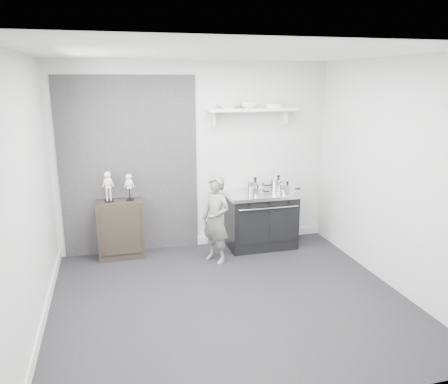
# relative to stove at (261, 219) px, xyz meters

# --- Properties ---
(ground) EXTENTS (4.00, 4.00, 0.00)m
(ground) POSITION_rel_stove_xyz_m (-0.90, -1.48, -0.42)
(ground) COLOR black
(ground) RESTS_ON ground
(room_shell) EXTENTS (4.02, 3.62, 2.71)m
(room_shell) POSITION_rel_stove_xyz_m (-0.99, -1.33, 1.22)
(room_shell) COLOR silver
(room_shell) RESTS_ON ground
(wall_shelf) EXTENTS (1.30, 0.26, 0.24)m
(wall_shelf) POSITION_rel_stove_xyz_m (-0.10, 0.20, 1.59)
(wall_shelf) COLOR white
(wall_shelf) RESTS_ON room_shell
(stove) EXTENTS (1.04, 0.65, 0.83)m
(stove) POSITION_rel_stove_xyz_m (0.00, 0.00, 0.00)
(stove) COLOR black
(stove) RESTS_ON ground
(side_cabinet) EXTENTS (0.63, 0.37, 0.82)m
(side_cabinet) POSITION_rel_stove_xyz_m (-2.03, 0.13, -0.01)
(side_cabinet) COLOR black
(side_cabinet) RESTS_ON ground
(child) EXTENTS (0.49, 0.52, 1.20)m
(child) POSITION_rel_stove_xyz_m (-0.78, -0.37, 0.18)
(child) COLOR slate
(child) RESTS_ON ground
(pot_back_left) EXTENTS (0.37, 0.29, 0.21)m
(pot_back_left) POSITION_rel_stove_xyz_m (-0.06, 0.12, 0.49)
(pot_back_left) COLOR white
(pot_back_left) RESTS_ON stove
(pot_back_right) EXTENTS (0.35, 0.27, 0.23)m
(pot_back_right) POSITION_rel_stove_xyz_m (0.29, 0.08, 0.51)
(pot_back_right) COLOR white
(pot_back_right) RESTS_ON stove
(pot_front_right) EXTENTS (0.32, 0.23, 0.19)m
(pot_front_right) POSITION_rel_stove_xyz_m (0.33, -0.18, 0.49)
(pot_front_right) COLOR white
(pot_front_right) RESTS_ON stove
(pot_front_center) EXTENTS (0.26, 0.17, 0.16)m
(pot_front_center) POSITION_rel_stove_xyz_m (-0.12, -0.16, 0.48)
(pot_front_center) COLOR white
(pot_front_center) RESTS_ON stove
(skeleton_full) EXTENTS (0.14, 0.09, 0.49)m
(skeleton_full) POSITION_rel_stove_xyz_m (-2.16, 0.13, 0.64)
(skeleton_full) COLOR beige
(skeleton_full) RESTS_ON side_cabinet
(skeleton_torso) EXTENTS (0.12, 0.08, 0.43)m
(skeleton_torso) POSITION_rel_stove_xyz_m (-1.88, 0.13, 0.61)
(skeleton_torso) COLOR beige
(skeleton_torso) RESTS_ON side_cabinet
(bowl_large) EXTENTS (0.29, 0.29, 0.07)m
(bowl_large) POSITION_rel_stove_xyz_m (-0.46, 0.19, 1.66)
(bowl_large) COLOR white
(bowl_large) RESTS_ON wall_shelf
(bowl_small) EXTENTS (0.26, 0.26, 0.08)m
(bowl_small) POSITION_rel_stove_xyz_m (-0.14, 0.19, 1.66)
(bowl_small) COLOR white
(bowl_small) RESTS_ON wall_shelf
(plate_stack) EXTENTS (0.28, 0.28, 0.06)m
(plate_stack) POSITION_rel_stove_xyz_m (0.24, 0.19, 1.65)
(plate_stack) COLOR silver
(plate_stack) RESTS_ON wall_shelf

